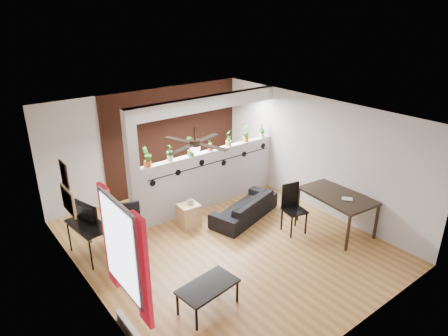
% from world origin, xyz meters
% --- Properties ---
extents(room_shell, '(6.30, 7.10, 2.90)m').
position_xyz_m(room_shell, '(0.00, 0.00, 1.30)').
color(room_shell, '#9C6933').
rests_on(room_shell, ground).
extents(partition_wall, '(3.60, 0.18, 1.35)m').
position_xyz_m(partition_wall, '(0.80, 1.50, 0.68)').
color(partition_wall, '#BCBCC1').
rests_on(partition_wall, ground).
extents(ceiling_header, '(3.60, 0.18, 0.30)m').
position_xyz_m(ceiling_header, '(0.80, 1.50, 2.45)').
color(ceiling_header, silver).
rests_on(ceiling_header, room_shell).
extents(pier_column, '(0.22, 0.20, 2.60)m').
position_xyz_m(pier_column, '(-1.11, 1.50, 1.30)').
color(pier_column, '#BCBCC1').
rests_on(pier_column, ground).
extents(brick_panel, '(3.90, 0.05, 2.60)m').
position_xyz_m(brick_panel, '(0.80, 2.97, 1.30)').
color(brick_panel, '#9C462D').
rests_on(brick_panel, ground).
extents(vine_decal, '(3.31, 0.01, 0.30)m').
position_xyz_m(vine_decal, '(0.80, 1.40, 1.08)').
color(vine_decal, black).
rests_on(vine_decal, partition_wall).
extents(window_assembly, '(0.09, 1.30, 1.55)m').
position_xyz_m(window_assembly, '(-2.56, -1.20, 1.51)').
color(window_assembly, white).
rests_on(window_assembly, room_shell).
extents(baseboard_heater, '(0.08, 1.00, 0.18)m').
position_xyz_m(baseboard_heater, '(-2.54, -1.20, 0.09)').
color(baseboard_heater, silver).
rests_on(baseboard_heater, ground).
extents(corkboard, '(0.03, 0.60, 0.45)m').
position_xyz_m(corkboard, '(-2.58, 0.95, 1.35)').
color(corkboard, '#A17B4D').
rests_on(corkboard, room_shell).
extents(framed_art, '(0.03, 0.34, 0.44)m').
position_xyz_m(framed_art, '(-2.58, 0.90, 1.85)').
color(framed_art, '#8C7259').
rests_on(framed_art, room_shell).
extents(ceiling_fan, '(1.19, 1.19, 0.43)m').
position_xyz_m(ceiling_fan, '(-0.80, -0.30, 2.31)').
color(ceiling_fan, black).
rests_on(ceiling_fan, room_shell).
extents(potted_plant_0, '(0.23, 0.19, 0.42)m').
position_xyz_m(potted_plant_0, '(-0.78, 1.50, 1.57)').
color(potted_plant_0, '#DF531A').
rests_on(potted_plant_0, partition_wall).
extents(potted_plant_1, '(0.15, 0.18, 0.36)m').
position_xyz_m(potted_plant_1, '(-0.25, 1.50, 1.54)').
color(potted_plant_1, silver).
rests_on(potted_plant_1, partition_wall).
extents(potted_plant_2, '(0.28, 0.27, 0.43)m').
position_xyz_m(potted_plant_2, '(0.27, 1.50, 1.58)').
color(potted_plant_2, '#3A7F2E').
rests_on(potted_plant_2, partition_wall).
extents(potted_plant_3, '(0.22, 0.20, 0.36)m').
position_xyz_m(potted_plant_3, '(0.80, 1.50, 1.54)').
color(potted_plant_3, red).
rests_on(potted_plant_3, partition_wall).
extents(potted_plant_4, '(0.24, 0.24, 0.38)m').
position_xyz_m(potted_plant_4, '(1.33, 1.50, 1.55)').
color(potted_plant_4, '#E7C051').
rests_on(potted_plant_4, partition_wall).
extents(potted_plant_5, '(0.22, 0.24, 0.40)m').
position_xyz_m(potted_plant_5, '(1.85, 1.50, 1.56)').
color(potted_plant_5, orange).
rests_on(potted_plant_5, partition_wall).
extents(potted_plant_6, '(0.21, 0.18, 0.36)m').
position_xyz_m(potted_plant_6, '(2.38, 1.50, 1.54)').
color(potted_plant_6, white).
rests_on(potted_plant_6, partition_wall).
extents(sofa, '(1.81, 1.11, 0.49)m').
position_xyz_m(sofa, '(0.99, 0.50, 0.25)').
color(sofa, black).
rests_on(sofa, ground).
extents(cube_shelf, '(0.44, 0.39, 0.51)m').
position_xyz_m(cube_shelf, '(-0.19, 0.94, 0.26)').
color(cube_shelf, tan).
rests_on(cube_shelf, ground).
extents(cup, '(0.16, 0.16, 0.11)m').
position_xyz_m(cup, '(-0.14, 0.94, 0.57)').
color(cup, gray).
rests_on(cup, cube_shelf).
extents(computer_desk, '(0.60, 0.98, 0.67)m').
position_xyz_m(computer_desk, '(-2.25, 1.16, 0.61)').
color(computer_desk, black).
rests_on(computer_desk, ground).
extents(monitor, '(0.35, 0.15, 0.20)m').
position_xyz_m(monitor, '(-2.25, 1.31, 0.77)').
color(monitor, black).
rests_on(monitor, computer_desk).
extents(office_chair, '(0.55, 0.56, 1.04)m').
position_xyz_m(office_chair, '(-1.63, 0.68, 0.46)').
color(office_chair, black).
rests_on(office_chair, ground).
extents(dining_table, '(1.04, 1.57, 0.81)m').
position_xyz_m(dining_table, '(2.18, -1.04, 0.72)').
color(dining_table, black).
rests_on(dining_table, ground).
extents(book, '(0.24, 0.25, 0.02)m').
position_xyz_m(book, '(2.08, -1.34, 0.82)').
color(book, gray).
rests_on(book, dining_table).
extents(folding_chair, '(0.50, 0.50, 1.05)m').
position_xyz_m(folding_chair, '(1.42, -0.50, 0.62)').
color(folding_chair, black).
rests_on(folding_chair, ground).
extents(coffee_table, '(0.99, 0.63, 0.44)m').
position_xyz_m(coffee_table, '(-1.33, -1.35, 0.39)').
color(coffee_table, black).
rests_on(coffee_table, ground).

